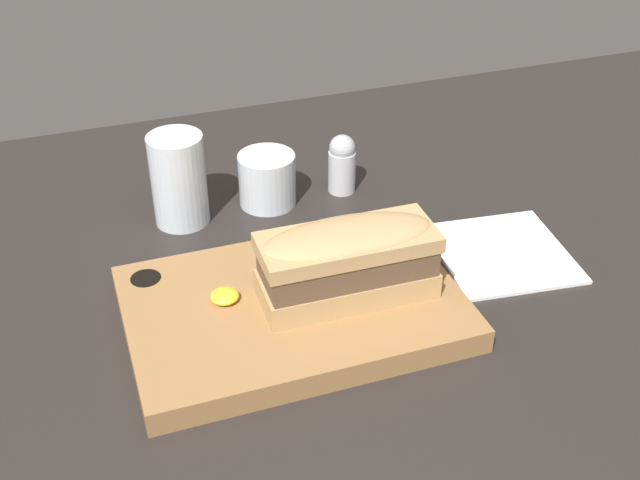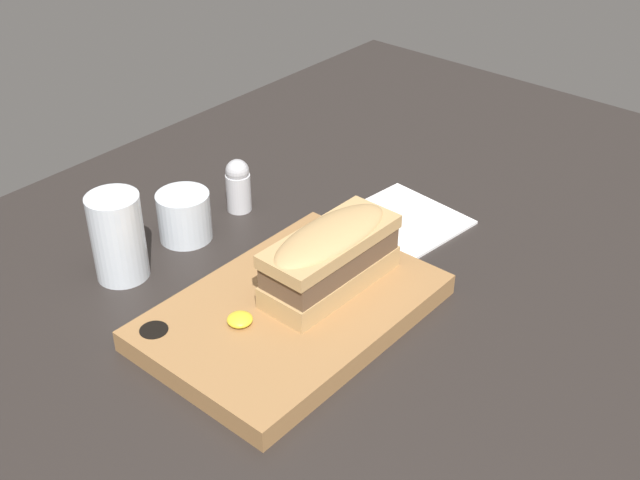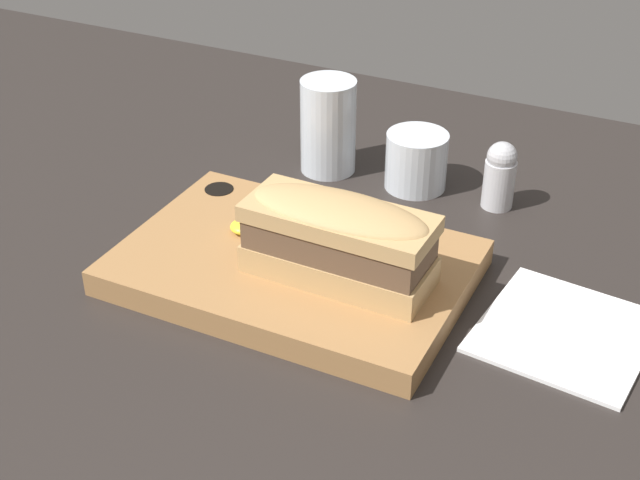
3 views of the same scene
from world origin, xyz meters
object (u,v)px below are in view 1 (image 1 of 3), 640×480
Objects in this scene: serving_board at (292,308)px; water_glass at (179,185)px; wine_glass at (267,182)px; salt_shaker at (342,163)px; napkin at (502,253)px; sandwich at (348,259)px.

serving_board is 2.95× the size of water_glass.
salt_shaker reaches higher than wine_glass.
water_glass reaches higher than serving_board.
water_glass is 20.25cm from salt_shaker.
water_glass is at bearing -176.94° from wine_glass.
napkin is 2.10× the size of salt_shaker.
serving_board is 22.93cm from water_glass.
water_glass reaches higher than napkin.
water_glass is at bearing -178.93° from salt_shaker.
wine_glass reaches higher than serving_board.
napkin is (32.18, -18.78, -4.57)cm from water_glass.
serving_board is at bearing -173.60° from napkin.
water_glass is (-6.76, 21.63, 3.48)cm from serving_board.
napkin is 22.88cm from salt_shaker.
salt_shaker reaches higher than serving_board.
water_glass reaches higher than salt_shaker.
sandwich reaches higher than wine_glass.
serving_board is 4.27× the size of salt_shaker.
sandwich is 2.27× the size of salt_shaker.
water_glass is at bearing 117.79° from sandwich.
sandwich is 1.08× the size of napkin.
sandwich is 24.83cm from salt_shaker.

